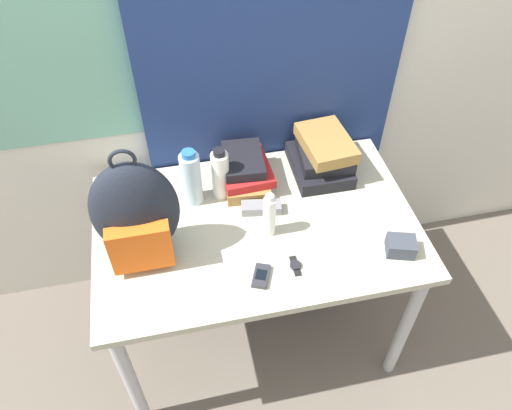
{
  "coord_description": "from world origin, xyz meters",
  "views": [
    {
      "loc": [
        -0.25,
        -0.81,
        2.13
      ],
      "look_at": [
        0.0,
        0.38,
        0.85
      ],
      "focal_mm": 35.0,
      "sensor_mm": 36.0,
      "label": 1
    }
  ],
  "objects": [
    {
      "name": "ground_plane",
      "position": [
        0.0,
        0.0,
        0.0
      ],
      "size": [
        12.0,
        12.0,
        0.0
      ],
      "primitive_type": "plane",
      "color": "#665B51"
    },
    {
      "name": "wall_back",
      "position": [
        -0.0,
        0.84,
        1.25
      ],
      "size": [
        6.0,
        0.06,
        2.5
      ],
      "color": "silver",
      "rests_on": "ground_plane"
    },
    {
      "name": "curtain_blue",
      "position": [
        0.15,
        0.79,
        1.25
      ],
      "size": [
        1.01,
        0.04,
        2.5
      ],
      "color": "navy",
      "rests_on": "ground_plane"
    },
    {
      "name": "desk",
      "position": [
        0.0,
        0.38,
        0.65
      ],
      "size": [
        1.19,
        0.76,
        0.75
      ],
      "color": "#B7B299",
      "rests_on": "ground_plane"
    },
    {
      "name": "backpack",
      "position": [
        -0.41,
        0.33,
        0.94
      ],
      "size": [
        0.29,
        0.19,
        0.46
      ],
      "color": "#1E232D",
      "rests_on": "desk"
    },
    {
      "name": "book_stack_left",
      "position": [
        0.0,
        0.61,
        0.81
      ],
      "size": [
        0.2,
        0.27,
        0.13
      ],
      "color": "olive",
      "rests_on": "desk"
    },
    {
      "name": "book_stack_center",
      "position": [
        0.32,
        0.61,
        0.82
      ],
      "size": [
        0.24,
        0.28,
        0.16
      ],
      "color": "black",
      "rests_on": "desk"
    },
    {
      "name": "water_bottle",
      "position": [
        -0.21,
        0.55,
        0.86
      ],
      "size": [
        0.08,
        0.08,
        0.24
      ],
      "color": "silver",
      "rests_on": "desk"
    },
    {
      "name": "sports_bottle",
      "position": [
        -0.1,
        0.56,
        0.85
      ],
      "size": [
        0.07,
        0.07,
        0.22
      ],
      "color": "white",
      "rests_on": "desk"
    },
    {
      "name": "sunscreen_bottle",
      "position": [
        0.04,
        0.33,
        0.83
      ],
      "size": [
        0.05,
        0.05,
        0.19
      ],
      "color": "white",
      "rests_on": "desk"
    },
    {
      "name": "cell_phone",
      "position": [
        -0.03,
        0.14,
        0.75
      ],
      "size": [
        0.08,
        0.11,
        0.02
      ],
      "color": "#2D2D33",
      "rests_on": "desk"
    },
    {
      "name": "sunglasses_case",
      "position": [
        0.03,
        0.44,
        0.76
      ],
      "size": [
        0.16,
        0.08,
        0.04
      ],
      "color": "gray",
      "rests_on": "desk"
    },
    {
      "name": "camera_pouch",
      "position": [
        0.47,
        0.15,
        0.77
      ],
      "size": [
        0.12,
        0.1,
        0.06
      ],
      "color": "#383D47",
      "rests_on": "desk"
    },
    {
      "name": "wristwatch",
      "position": [
        0.09,
        0.16,
        0.75
      ],
      "size": [
        0.04,
        0.08,
        0.01
      ],
      "color": "black",
      "rests_on": "desk"
    }
  ]
}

